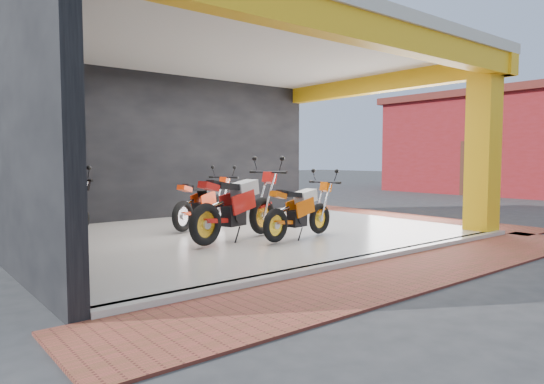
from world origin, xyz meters
The scene contains 16 objects.
ground centered at (0.00, 0.00, 0.00)m, with size 80.00×80.00×0.00m, color #2D2D30.
showroom_floor centered at (0.00, 2.00, 0.05)m, with size 8.00×6.00×0.10m, color silver.
showroom_ceiling centered at (0.00, 2.00, 3.60)m, with size 8.40×6.40×0.20m, color beige.
back_wall centered at (0.00, 5.10, 1.75)m, with size 8.20×0.20×3.50m, color black.
left_wall centered at (-4.10, 2.00, 1.75)m, with size 0.20×6.20×3.50m, color black.
corner_column centered at (3.75, -0.75, 1.75)m, with size 0.50×0.50×3.50m, color yellow.
header_beam_front centered at (0.00, -1.00, 3.30)m, with size 8.40×0.30×0.40m, color yellow.
header_beam_right centered at (4.00, 2.00, 3.30)m, with size 0.30×6.40×0.40m, color yellow.
floor_kerb centered at (0.00, -1.02, 0.05)m, with size 8.00×0.20×0.10m, color silver.
paver_front centered at (0.00, -1.80, 0.01)m, with size 9.00×1.40×0.03m, color #9A3F32.
paver_right centered at (4.80, 2.00, 0.01)m, with size 1.40×7.00×0.03m, color #9A3F32.
moto_hero centered at (0.81, 0.80, 0.68)m, with size 1.90×0.71×1.16m, color #E45A09, non-canonical shape.
moto_row_a centered at (-0.05, 1.42, 0.80)m, with size 2.28×0.84×1.39m, color #B51713, non-canonical shape.
moto_row_b centered at (0.13, 3.12, 0.70)m, with size 1.98×0.73×1.21m, color #F8330A, non-canonical shape.
moto_row_c centered at (-2.75, 4.40, 0.78)m, with size 2.23×0.83×1.37m, color #F83F0A, non-canonical shape.
moto_row_d centered at (-2.81, 3.34, 0.71)m, with size 2.01×0.74×1.23m, color black, non-canonical shape.
Camera 1 is at (-5.44, -5.55, 1.51)m, focal length 32.00 mm.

